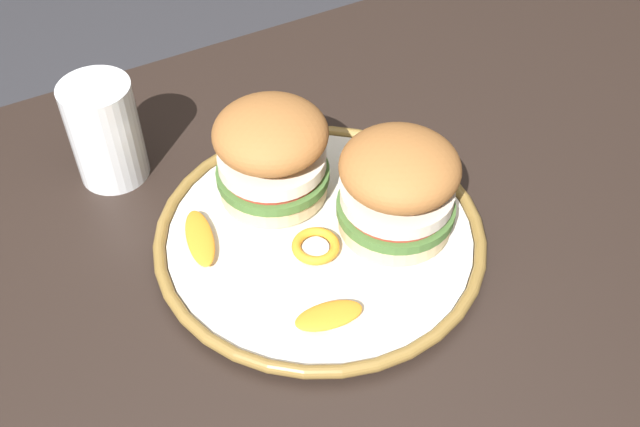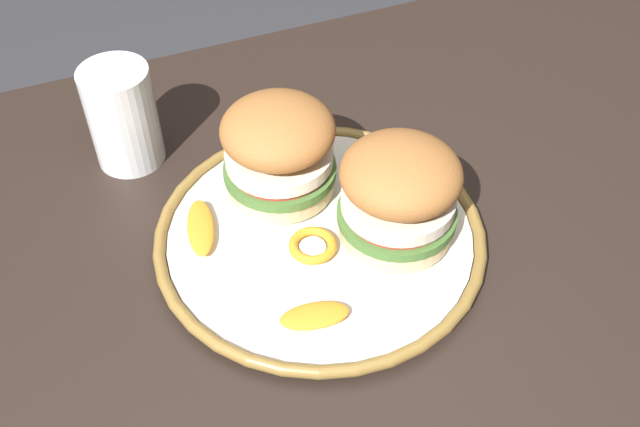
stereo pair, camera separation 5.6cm
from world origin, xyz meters
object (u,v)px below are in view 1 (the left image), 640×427
dinner_plate (320,235)px  drinking_glass (106,136)px  dining_table (298,358)px  sandwich_half_left (272,152)px  sandwich_half_right (398,186)px

dinner_plate → drinking_glass: (-0.14, 0.19, 0.04)m
dining_table → drinking_glass: size_ratio=11.86×
drinking_glass → dining_table: bearing=-68.6°
sandwich_half_left → drinking_glass: (-0.13, 0.12, -0.02)m
dinner_plate → sandwich_half_left: sandwich_half_left is taller
dining_table → dinner_plate: bearing=40.9°
drinking_glass → dinner_plate: bearing=-53.5°
sandwich_half_right → drinking_glass: bearing=133.4°
dinner_plate → sandwich_half_left: size_ratio=2.06×
drinking_glass → sandwich_half_right: bearing=-46.6°
dinner_plate → sandwich_half_right: size_ratio=2.05×
sandwich_half_right → drinking_glass: sandwich_half_right is taller
sandwich_half_right → dinner_plate: bearing=157.0°
sandwich_half_right → drinking_glass: (-0.21, 0.22, -0.02)m
dining_table → drinking_glass: bearing=111.4°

